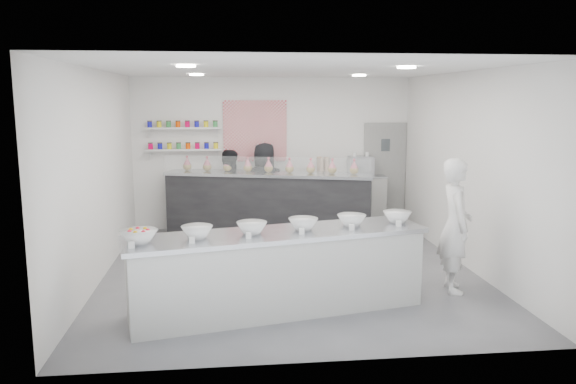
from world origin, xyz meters
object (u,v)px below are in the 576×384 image
object	(u,v)px
prep_counter	(278,272)
staff_left	(228,192)
staff_right	(265,188)
espresso_ledge	(350,202)
woman_prep	(455,225)
back_bar	(269,204)
espresso_machine	(361,166)

from	to	relation	value
prep_counter	staff_left	bearing A→B (deg)	85.44
staff_right	prep_counter	bearing A→B (deg)	101.50
espresso_ledge	staff_left	xyz separation A→B (m)	(-2.45, -0.18, 0.28)
woman_prep	back_bar	bearing A→B (deg)	42.51
back_bar	woman_prep	bearing A→B (deg)	-40.28
prep_counter	woman_prep	bearing A→B (deg)	-0.98
prep_counter	staff_right	distance (m)	4.21
back_bar	prep_counter	bearing A→B (deg)	-76.64
prep_counter	espresso_ledge	size ratio (longest dim) A/B	2.59
back_bar	espresso_ledge	size ratio (longest dim) A/B	2.76
espresso_machine	woman_prep	world-z (taller)	woman_prep
back_bar	woman_prep	world-z (taller)	woman_prep
back_bar	espresso_machine	bearing A→B (deg)	30.83
espresso_ledge	woman_prep	world-z (taller)	woman_prep
prep_counter	espresso_machine	size ratio (longest dim) A/B	7.42
prep_counter	staff_left	xyz separation A→B (m)	(-0.58, 4.20, 0.31)
woman_prep	staff_right	bearing A→B (deg)	40.88
espresso_ledge	woman_prep	xyz separation A→B (m)	(0.57, -3.89, 0.38)
staff_right	espresso_ledge	bearing A→B (deg)	-160.48
prep_counter	espresso_machine	distance (m)	4.90
espresso_ledge	staff_right	world-z (taller)	staff_right
espresso_machine	staff_left	distance (m)	2.69
back_bar	staff_right	xyz separation A→B (m)	(-0.06, 0.31, 0.27)
staff_right	staff_left	bearing A→B (deg)	12.32
espresso_ledge	staff_left	world-z (taller)	staff_left
espresso_ledge	espresso_machine	xyz separation A→B (m)	(0.20, 0.00, 0.71)
back_bar	woman_prep	distance (m)	4.08
espresso_ledge	prep_counter	bearing A→B (deg)	-113.16
espresso_machine	staff_left	size ratio (longest dim) A/B	0.31
woman_prep	staff_left	xyz separation A→B (m)	(-3.02, 3.71, -0.10)
woman_prep	espresso_ledge	bearing A→B (deg)	17.15
staff_left	staff_right	world-z (taller)	staff_right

